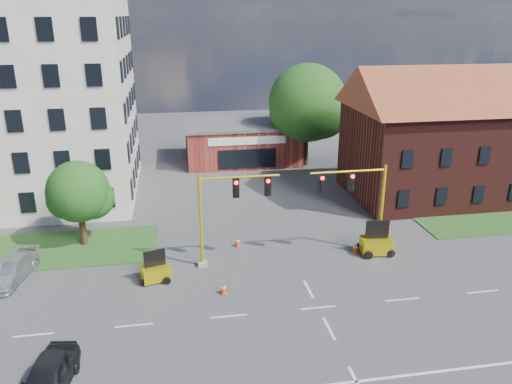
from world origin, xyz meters
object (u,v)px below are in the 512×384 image
(signal_mast_east, at_px, (359,200))
(trailer_east, at_px, (376,244))
(trailer_west, at_px, (156,271))
(pickup_white, at_px, (400,195))
(sedan_dark, at_px, (48,378))
(signal_mast_west, at_px, (227,208))

(signal_mast_east, distance_m, trailer_east, 3.49)
(signal_mast_east, bearing_deg, trailer_west, -173.94)
(pickup_white, relative_size, sedan_dark, 1.34)
(signal_mast_west, xyz_separation_m, pickup_white, (15.79, 8.36, -3.10))
(signal_mast_east, height_order, trailer_west, signal_mast_east)
(pickup_white, bearing_deg, sedan_dark, 148.88)
(trailer_west, distance_m, pickup_white, 22.59)
(trailer_east, bearing_deg, signal_mast_west, -173.81)
(signal_mast_west, height_order, trailer_east, signal_mast_west)
(signal_mast_west, bearing_deg, trailer_east, -1.24)
(signal_mast_west, relative_size, trailer_east, 2.70)
(signal_mast_east, xyz_separation_m, trailer_east, (1.37, -0.22, -3.20))
(signal_mast_east, bearing_deg, trailer_east, -9.03)
(signal_mast_east, relative_size, pickup_white, 1.05)
(trailer_east, relative_size, pickup_white, 0.39)
(trailer_east, xyz_separation_m, sedan_dark, (-19.00, -10.18, 0.03))
(signal_mast_west, height_order, sedan_dark, signal_mast_west)
(pickup_white, bearing_deg, trailer_east, 168.03)
(trailer_west, distance_m, trailer_east, 14.71)
(sedan_dark, bearing_deg, trailer_west, 71.94)
(signal_mast_east, distance_m, trailer_west, 13.77)
(trailer_west, xyz_separation_m, sedan_dark, (-4.34, -8.99, 0.15))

